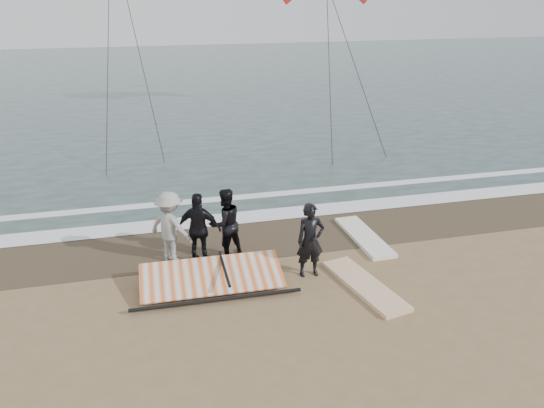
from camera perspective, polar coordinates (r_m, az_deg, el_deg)
The scene contains 10 objects.
ground at distance 11.82m, azimuth 9.27°, elevation -12.08°, with size 120.00×120.00×0.00m, color #8C704C.
sea at distance 42.60m, azimuth -8.52°, elevation 13.09°, with size 120.00×54.00×0.02m, color #233838.
wet_sand at distance 15.49m, azimuth 2.85°, elevation -3.03°, with size 120.00×2.80×0.01m, color #4C3D2B.
foam_near at distance 16.70m, azimuth 1.48°, elevation -0.98°, with size 120.00×0.90×0.01m, color white.
foam_far at distance 18.23m, azimuth 0.06°, elevation 1.07°, with size 120.00×0.45×0.01m, color white.
man_main at distance 12.88m, azimuth 4.15°, elevation -3.92°, with size 0.69×0.45×1.88m, color black.
board_white at distance 12.93m, azimuth 9.94°, elevation -8.61°, with size 0.75×2.68×0.11m, color silver.
board_cream at distance 15.30m, azimuth 9.86°, elevation -3.48°, with size 0.71×2.67×0.11m, color white.
trio_cluster at distance 13.70m, azimuth -8.22°, elevation -2.39°, with size 2.65×1.37×1.91m.
sail_rig at distance 12.89m, azimuth -6.83°, elevation -7.79°, with size 3.89×1.75×0.49m.
Camera 1 is at (-4.14, -8.89, 6.61)m, focal length 35.00 mm.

